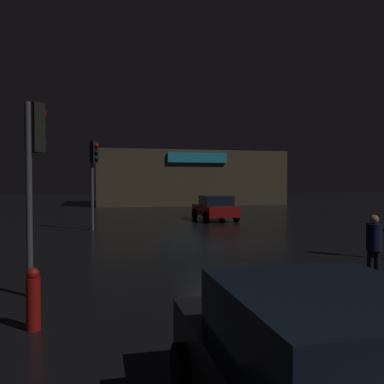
# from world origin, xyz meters

# --- Properties ---
(ground_plane) EXTENTS (120.00, 120.00, 0.00)m
(ground_plane) POSITION_xyz_m (0.00, 0.00, 0.00)
(ground_plane) COLOR black
(store_building) EXTENTS (18.47, 9.21, 5.32)m
(store_building) POSITION_xyz_m (4.58, 25.99, 2.66)
(store_building) COLOR brown
(store_building) RESTS_ON ground
(traffic_signal_main) EXTENTS (0.42, 0.42, 4.25)m
(traffic_signal_main) POSITION_xyz_m (-4.60, 5.04, 3.00)
(traffic_signal_main) COLOR #595B60
(traffic_signal_main) RESTS_ON ground
(traffic_signal_opposite) EXTENTS (0.42, 0.42, 3.96)m
(traffic_signal_opposite) POSITION_xyz_m (-5.61, -5.73, 2.93)
(traffic_signal_opposite) COLOR #595B60
(traffic_signal_opposite) RESTS_ON ground
(car_near) EXTENTS (2.11, 3.87, 1.50)m
(car_near) POSITION_xyz_m (2.42, 8.29, 0.76)
(car_near) COLOR #A51414
(car_near) RESTS_ON ground
(car_far) EXTENTS (2.05, 3.98, 1.49)m
(car_far) POSITION_xyz_m (-2.50, -11.56, 0.76)
(car_far) COLOR black
(car_far) RESTS_ON ground
(pedestrian) EXTENTS (0.39, 0.39, 1.58)m
(pedestrian) POSITION_xyz_m (1.81, -6.54, 0.92)
(pedestrian) COLOR black
(pedestrian) RESTS_ON ground
(fire_hydrant) EXTENTS (0.22, 0.22, 0.99)m
(fire_hydrant) POSITION_xyz_m (-5.34, -7.76, 0.49)
(fire_hydrant) COLOR red
(fire_hydrant) RESTS_ON ground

